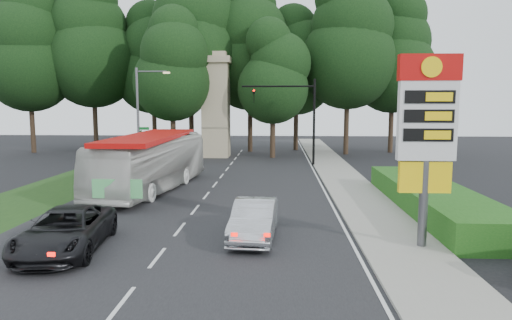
{
  "coord_description": "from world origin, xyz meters",
  "views": [
    {
      "loc": [
        4.04,
        -14.12,
        5.17
      ],
      "look_at": [
        2.87,
        9.86,
        2.2
      ],
      "focal_mm": 32.0,
      "sensor_mm": 36.0,
      "label": 1
    }
  ],
  "objects_px": {
    "traffic_signal_mast": "(298,110)",
    "transit_bus": "(152,163)",
    "suv_charcoal": "(66,230)",
    "gas_station_pylon": "(427,125)",
    "streetlight_signs": "(141,113)",
    "monument": "(216,104)",
    "sedan_silver": "(254,220)"
  },
  "relations": [
    {
      "from": "gas_station_pylon",
      "to": "suv_charcoal",
      "type": "xyz_separation_m",
      "value": [
        -12.59,
        -0.89,
        -3.7
      ]
    },
    {
      "from": "streetlight_signs",
      "to": "suv_charcoal",
      "type": "height_order",
      "value": "streetlight_signs"
    },
    {
      "from": "monument",
      "to": "transit_bus",
      "type": "height_order",
      "value": "monument"
    },
    {
      "from": "streetlight_signs",
      "to": "sedan_silver",
      "type": "distance_m",
      "value": 21.89
    },
    {
      "from": "traffic_signal_mast",
      "to": "monument",
      "type": "relative_size",
      "value": 0.72
    },
    {
      "from": "sedan_silver",
      "to": "suv_charcoal",
      "type": "xyz_separation_m",
      "value": [
        -6.53,
        -1.85,
        0.01
      ]
    },
    {
      "from": "monument",
      "to": "streetlight_signs",
      "type": "bearing_deg",
      "value": -121.97
    },
    {
      "from": "traffic_signal_mast",
      "to": "monument",
      "type": "xyz_separation_m",
      "value": [
        -7.68,
        6.0,
        0.43
      ]
    },
    {
      "from": "transit_bus",
      "to": "sedan_silver",
      "type": "height_order",
      "value": "transit_bus"
    },
    {
      "from": "monument",
      "to": "suv_charcoal",
      "type": "relative_size",
      "value": 1.87
    },
    {
      "from": "transit_bus",
      "to": "sedan_silver",
      "type": "xyz_separation_m",
      "value": [
        6.64,
        -9.51,
        -0.93
      ]
    },
    {
      "from": "traffic_signal_mast",
      "to": "transit_bus",
      "type": "height_order",
      "value": "traffic_signal_mast"
    },
    {
      "from": "gas_station_pylon",
      "to": "traffic_signal_mast",
      "type": "distance_m",
      "value": 22.29
    },
    {
      "from": "transit_bus",
      "to": "suv_charcoal",
      "type": "height_order",
      "value": "transit_bus"
    },
    {
      "from": "traffic_signal_mast",
      "to": "sedan_silver",
      "type": "relative_size",
      "value": 1.6
    },
    {
      "from": "monument",
      "to": "transit_bus",
      "type": "distance_m",
      "value": 17.93
    },
    {
      "from": "traffic_signal_mast",
      "to": "sedan_silver",
      "type": "bearing_deg",
      "value": -96.89
    },
    {
      "from": "streetlight_signs",
      "to": "traffic_signal_mast",
      "type": "bearing_deg",
      "value": 8.92
    },
    {
      "from": "sedan_silver",
      "to": "monument",
      "type": "bearing_deg",
      "value": 104.04
    },
    {
      "from": "gas_station_pylon",
      "to": "monument",
      "type": "relative_size",
      "value": 0.68
    },
    {
      "from": "streetlight_signs",
      "to": "suv_charcoal",
      "type": "distance_m",
      "value": 21.53
    },
    {
      "from": "sedan_silver",
      "to": "suv_charcoal",
      "type": "relative_size",
      "value": 0.83
    },
    {
      "from": "traffic_signal_mast",
      "to": "suv_charcoal",
      "type": "bearing_deg",
      "value": -111.62
    },
    {
      "from": "gas_station_pylon",
      "to": "transit_bus",
      "type": "relative_size",
      "value": 0.57
    },
    {
      "from": "traffic_signal_mast",
      "to": "suv_charcoal",
      "type": "relative_size",
      "value": 1.34
    },
    {
      "from": "gas_station_pylon",
      "to": "streetlight_signs",
      "type": "distance_m",
      "value": 25.74
    },
    {
      "from": "suv_charcoal",
      "to": "monument",
      "type": "bearing_deg",
      "value": 80.78
    },
    {
      "from": "transit_bus",
      "to": "suv_charcoal",
      "type": "distance_m",
      "value": 11.4
    },
    {
      "from": "gas_station_pylon",
      "to": "streetlight_signs",
      "type": "height_order",
      "value": "streetlight_signs"
    },
    {
      "from": "traffic_signal_mast",
      "to": "monument",
      "type": "distance_m",
      "value": 9.76
    },
    {
      "from": "gas_station_pylon",
      "to": "traffic_signal_mast",
      "type": "xyz_separation_m",
      "value": [
        -3.52,
        22.0,
        0.22
      ]
    },
    {
      "from": "sedan_silver",
      "to": "suv_charcoal",
      "type": "bearing_deg",
      "value": -160.89
    }
  ]
}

